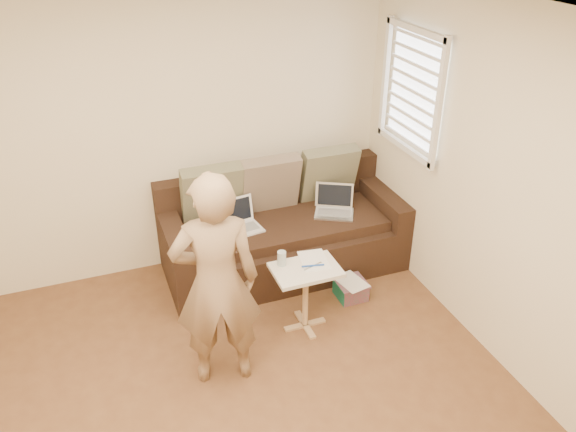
{
  "coord_description": "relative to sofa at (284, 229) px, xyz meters",
  "views": [
    {
      "loc": [
        -0.68,
        -2.52,
        3.15
      ],
      "look_at": [
        0.8,
        1.4,
        0.78
      ],
      "focal_mm": 35.82,
      "sensor_mm": 36.0,
      "label": 1
    }
  ],
  "objects": [
    {
      "name": "striped_box",
      "position": [
        0.39,
        -0.65,
        -0.34
      ],
      "size": [
        0.26,
        0.26,
        0.17
      ],
      "primitive_type": null,
      "color": "#BE1C4D",
      "rests_on": "ground"
    },
    {
      "name": "drinking_glass",
      "position": [
        -0.3,
        -0.76,
        0.21
      ],
      "size": [
        0.07,
        0.07,
        0.12
      ],
      "primitive_type": null,
      "color": "silver",
      "rests_on": "side_table"
    },
    {
      "name": "wall_back",
      "position": [
        -0.9,
        0.48,
        0.87
      ],
      "size": [
        4.0,
        0.0,
        4.0
      ],
      "primitive_type": "plane",
      "rotation": [
        1.57,
        0.0,
        0.0
      ],
      "color": "beige",
      "rests_on": "ground"
    },
    {
      "name": "pillow_right",
      "position": [
        0.55,
        0.25,
        0.37
      ],
      "size": [
        0.55,
        0.28,
        0.57
      ],
      "primitive_type": null,
      "rotation": [
        0.26,
        0.0,
        0.0
      ],
      "color": "#626148",
      "rests_on": "sofa"
    },
    {
      "name": "window_blinds",
      "position": [
        1.05,
        -0.27,
        1.28
      ],
      "size": [
        0.12,
        0.88,
        1.08
      ],
      "primitive_type": null,
      "color": "white",
      "rests_on": "wall_right"
    },
    {
      "name": "laptop_silver",
      "position": [
        0.48,
        -0.07,
        0.1
      ],
      "size": [
        0.44,
        0.4,
        0.24
      ],
      "primitive_type": null,
      "rotation": [
        0.0,
        0.0,
        -0.5
      ],
      "color": "#B7BABC",
      "rests_on": "sofa"
    },
    {
      "name": "wall_right",
      "position": [
        1.1,
        -1.77,
        0.87
      ],
      "size": [
        0.0,
        4.5,
        4.5
      ],
      "primitive_type": "plane",
      "rotation": [
        1.57,
        0.0,
        -1.57
      ],
      "color": "beige",
      "rests_on": "ground"
    },
    {
      "name": "paper_on_table",
      "position": [
        -0.04,
        -0.79,
        0.16
      ],
      "size": [
        0.25,
        0.33,
        0.0
      ],
      "primitive_type": null,
      "rotation": [
        0.0,
        0.0,
        -0.14
      ],
      "color": "white",
      "rests_on": "side_table"
    },
    {
      "name": "ceiling",
      "position": [
        -0.9,
        -1.77,
        2.18
      ],
      "size": [
        4.5,
        4.5,
        0.0
      ],
      "primitive_type": "plane",
      "rotation": [
        3.14,
        0.0,
        0.0
      ],
      "color": "white",
      "rests_on": "wall_back"
    },
    {
      "name": "person",
      "position": [
        -0.92,
        -1.15,
        0.41
      ],
      "size": [
        0.67,
        0.5,
        1.67
      ],
      "primitive_type": "imported",
      "rotation": [
        0.0,
        0.0,
        2.98
      ],
      "color": "olive",
      "rests_on": "ground"
    },
    {
      "name": "scissors",
      "position": [
        -0.08,
        -0.87,
        0.16
      ],
      "size": [
        0.19,
        0.12,
        0.02
      ],
      "primitive_type": null,
      "rotation": [
        0.0,
        0.0,
        -0.13
      ],
      "color": "silver",
      "rests_on": "side_table"
    },
    {
      "name": "pillow_left",
      "position": [
        -0.6,
        0.25,
        0.37
      ],
      "size": [
        0.55,
        0.29,
        0.57
      ],
      "primitive_type": null,
      "rotation": [
        0.28,
        0.0,
        0.0
      ],
      "color": "#626148",
      "rests_on": "sofa"
    },
    {
      "name": "sofa",
      "position": [
        0.0,
        0.0,
        0.0
      ],
      "size": [
        2.2,
        0.95,
        0.85
      ],
      "primitive_type": null,
      "color": "black",
      "rests_on": "ground"
    },
    {
      "name": "laptop_white",
      "position": [
        -0.42,
        -0.05,
        0.1
      ],
      "size": [
        0.4,
        0.32,
        0.26
      ],
      "primitive_type": null,
      "rotation": [
        0.0,
        0.0,
        0.16
      ],
      "color": "white",
      "rests_on": "sofa"
    },
    {
      "name": "pillow_mid",
      "position": [
        -0.05,
        0.24,
        0.37
      ],
      "size": [
        0.55,
        0.27,
        0.57
      ],
      "primitive_type": null,
      "rotation": [
        0.24,
        0.0,
        0.0
      ],
      "color": "#6E5C4F",
      "rests_on": "sofa"
    },
    {
      "name": "side_table",
      "position": [
        -0.14,
        -0.87,
        -0.14
      ],
      "size": [
        0.53,
        0.37,
        0.58
      ],
      "primitive_type": null,
      "color": "silver",
      "rests_on": "ground"
    }
  ]
}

